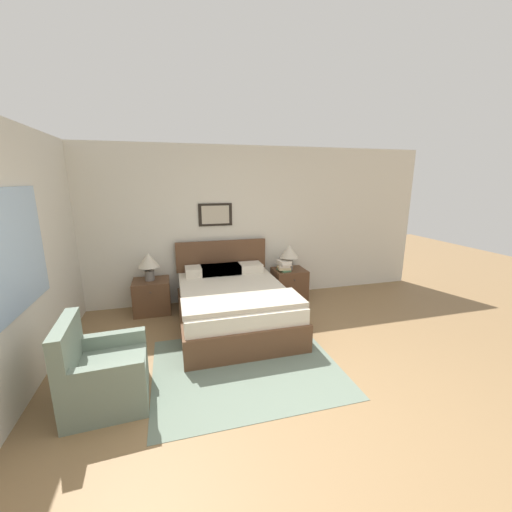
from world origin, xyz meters
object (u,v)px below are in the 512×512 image
(nightstand_by_door, at_px, (289,284))
(bed, at_px, (233,303))
(armchair, at_px, (102,375))
(nightstand_near_window, at_px, (152,296))
(table_lamp_by_door, at_px, (289,253))
(table_lamp_near_window, at_px, (149,262))

(nightstand_by_door, bearing_deg, bed, -147.20)
(armchair, bearing_deg, bed, 128.33)
(armchair, relative_size, nightstand_near_window, 1.53)
(nightstand_by_door, height_order, table_lamp_by_door, table_lamp_by_door)
(armchair, distance_m, nightstand_by_door, 3.37)
(table_lamp_near_window, distance_m, table_lamp_by_door, 2.31)
(armchair, relative_size, table_lamp_by_door, 1.95)
(table_lamp_near_window, bearing_deg, bed, -33.15)
(nightstand_by_door, xyz_separation_m, table_lamp_by_door, (-0.01, 0.02, 0.56))
(bed, xyz_separation_m, armchair, (-1.50, -1.33, -0.03))
(nightstand_by_door, height_order, table_lamp_near_window, table_lamp_near_window)
(bed, distance_m, nightstand_by_door, 1.38)
(bed, xyz_separation_m, nightstand_by_door, (1.16, 0.75, -0.05))
(nightstand_by_door, bearing_deg, armchair, -142.06)
(armchair, xyz_separation_m, table_lamp_by_door, (2.65, 2.09, 0.53))
(nightstand_near_window, height_order, table_lamp_by_door, table_lamp_by_door)
(bed, height_order, nightstand_by_door, bed)
(nightstand_near_window, bearing_deg, table_lamp_by_door, 0.38)
(bed, bearing_deg, armchair, -138.53)
(nightstand_near_window, bearing_deg, nightstand_by_door, 0.00)
(nightstand_by_door, relative_size, table_lamp_near_window, 1.27)
(nightstand_near_window, distance_m, table_lamp_near_window, 0.56)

